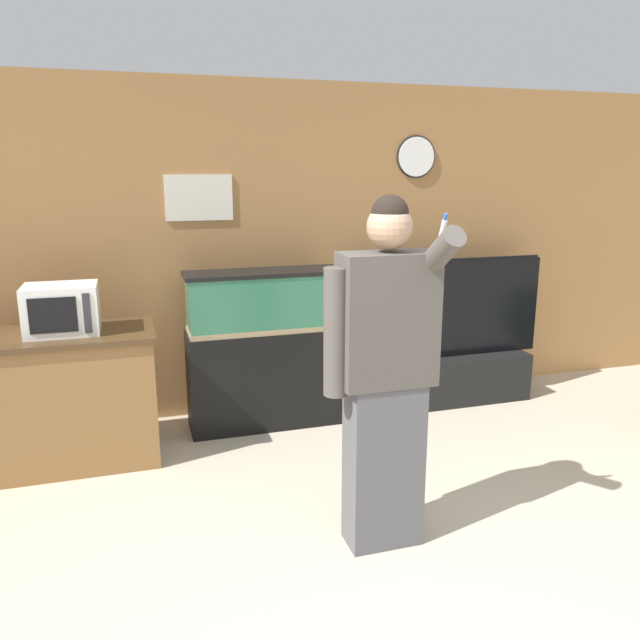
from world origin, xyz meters
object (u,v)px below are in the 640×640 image
at_px(microwave, 62,309).
at_px(aquarium_on_stand, 266,349).
at_px(person_standing, 384,372).
at_px(counter_island, 37,401).
at_px(tv_on_stand, 452,360).

relative_size(microwave, aquarium_on_stand, 0.37).
bearing_deg(microwave, person_standing, -42.64).
distance_m(aquarium_on_stand, person_standing, 1.78).
bearing_deg(counter_island, aquarium_on_stand, 8.33).
height_order(microwave, tv_on_stand, tv_on_stand).
xyz_separation_m(counter_island, tv_on_stand, (3.21, 0.27, -0.10)).
height_order(counter_island, person_standing, person_standing).
xyz_separation_m(aquarium_on_stand, person_standing, (0.23, -1.73, 0.34)).
bearing_deg(counter_island, tv_on_stand, 4.85).
height_order(microwave, aquarium_on_stand, microwave).
bearing_deg(microwave, counter_island, 179.16).
xyz_separation_m(aquarium_on_stand, tv_on_stand, (1.62, 0.04, -0.25)).
xyz_separation_m(counter_island, aquarium_on_stand, (1.59, 0.23, 0.16)).
height_order(counter_island, tv_on_stand, tv_on_stand).
distance_m(microwave, person_standing, 2.20).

